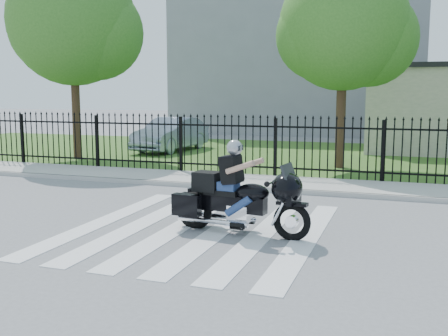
% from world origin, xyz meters
% --- Properties ---
extents(ground, '(120.00, 120.00, 0.00)m').
position_xyz_m(ground, '(0.00, 0.00, 0.00)').
color(ground, slate).
rests_on(ground, ground).
extents(crosswalk, '(5.00, 5.50, 0.01)m').
position_xyz_m(crosswalk, '(0.00, 0.00, 0.01)').
color(crosswalk, silver).
rests_on(crosswalk, ground).
extents(sidewalk, '(40.00, 2.00, 0.12)m').
position_xyz_m(sidewalk, '(0.00, 5.00, 0.06)').
color(sidewalk, '#ADAAA3').
rests_on(sidewalk, ground).
extents(curb, '(40.00, 0.12, 0.12)m').
position_xyz_m(curb, '(0.00, 4.00, 0.06)').
color(curb, '#ADAAA3').
rests_on(curb, ground).
extents(grass_strip, '(40.00, 12.00, 0.02)m').
position_xyz_m(grass_strip, '(0.00, 12.00, 0.01)').
color(grass_strip, '#325F20').
rests_on(grass_strip, ground).
extents(iron_fence, '(26.00, 0.04, 1.80)m').
position_xyz_m(iron_fence, '(0.00, 6.00, 0.90)').
color(iron_fence, black).
rests_on(iron_fence, ground).
extents(tree_left, '(4.80, 4.80, 7.58)m').
position_xyz_m(tree_left, '(-8.50, 8.50, 5.17)').
color(tree_left, '#382316').
rests_on(tree_left, ground).
extents(tree_mid, '(4.20, 4.20, 6.78)m').
position_xyz_m(tree_mid, '(1.50, 9.00, 4.67)').
color(tree_mid, '#382316').
rests_on(tree_mid, ground).
extents(building_tall, '(15.00, 10.00, 12.00)m').
position_xyz_m(building_tall, '(-3.00, 26.00, 6.00)').
color(building_tall, gray).
rests_on(building_tall, ground).
extents(motorcycle_rider, '(2.62, 1.02, 1.73)m').
position_xyz_m(motorcycle_rider, '(0.75, -0.02, 0.71)').
color(motorcycle_rider, black).
rests_on(motorcycle_rider, ground).
extents(parked_car, '(1.94, 4.50, 1.44)m').
position_xyz_m(parked_car, '(-6.03, 11.81, 0.74)').
color(parked_car, '#94A1BB').
rests_on(parked_car, grass_strip).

